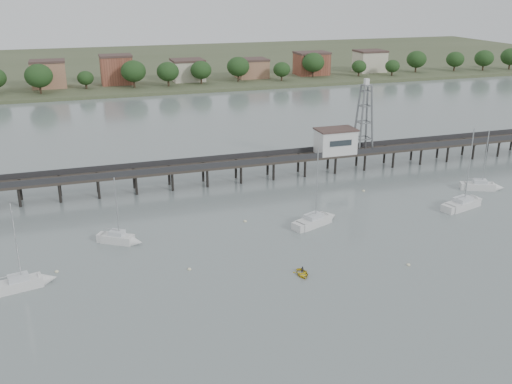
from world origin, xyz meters
TOP-DOWN VIEW (x-y plane):
  - ground_plane at (0.00, 0.00)m, footprint 500.00×500.00m
  - pier at (0.00, 60.00)m, footprint 150.00×5.00m
  - pier_building at (25.00, 60.00)m, footprint 8.40×5.40m
  - lattice_tower at (31.50, 60.00)m, footprint 3.20×3.20m
  - sailboat_e at (48.10, 39.94)m, footprint 7.86×5.06m
  - sailboat_c at (10.30, 34.57)m, footprint 8.94×5.66m
  - sailboat_a at (-35.29, 26.67)m, footprint 8.01×3.86m
  - sailboat_d at (39.26, 33.54)m, footprint 9.88×5.29m
  - sailboat_b at (-22.03, 36.61)m, footprint 6.72×5.23m
  - yellow_dinghy at (0.64, 18.50)m, footprint 2.18×0.76m
  - dinghy_occupant at (0.64, 18.50)m, footprint 0.74×1.14m
  - mooring_buoys at (-1.22, 31.31)m, footprint 57.36×30.50m
  - far_shore at (0.36, 239.58)m, footprint 500.00×170.00m

SIDE VIEW (x-z plane):
  - ground_plane at x=0.00m, z-range 0.00..0.00m
  - yellow_dinghy at x=0.64m, z-range -1.50..1.50m
  - dinghy_occupant at x=0.64m, z-range -0.13..0.13m
  - mooring_buoys at x=-1.22m, z-range -0.12..0.28m
  - sailboat_d at x=39.26m, z-range -7.14..8.41m
  - sailboat_c at x=10.30m, z-range -6.48..7.75m
  - sailboat_a at x=-35.29m, z-range -5.75..7.04m
  - sailboat_e at x=48.10m, z-range -5.67..6.96m
  - sailboat_b at x=-22.03m, z-range -4.96..6.27m
  - far_shore at x=0.36m, z-range -4.25..6.15m
  - pier at x=0.00m, z-range 1.04..6.54m
  - pier_building at x=25.00m, z-range 4.02..9.32m
  - lattice_tower at x=31.50m, z-range 3.35..18.85m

